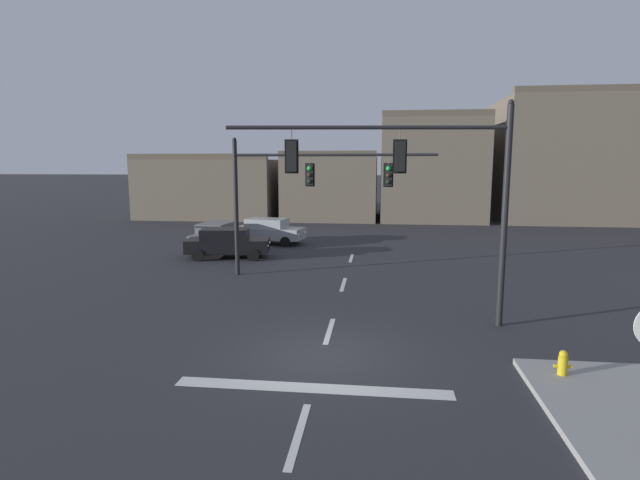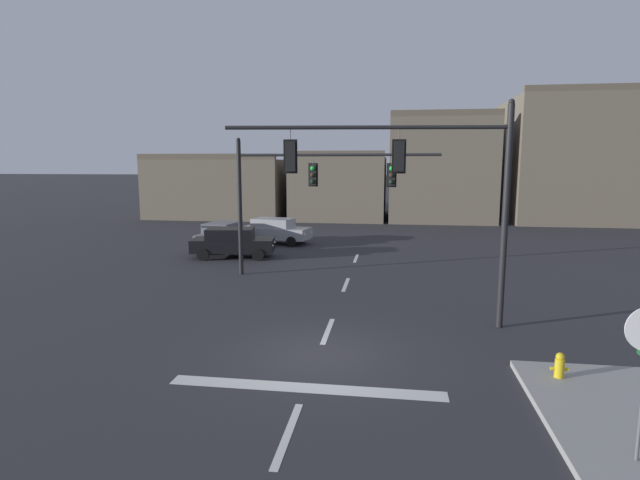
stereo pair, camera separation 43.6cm
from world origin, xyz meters
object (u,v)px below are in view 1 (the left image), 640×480
signal_mast_near_side (424,179)px  car_lot_middle (227,242)px  car_lot_farside (269,230)px  signal_mast_far_side (296,185)px  car_lot_nearside (217,235)px  fire_hydrant (562,367)px

signal_mast_near_side → car_lot_middle: 14.57m
car_lot_farside → signal_mast_far_side: bearing=-70.2°
car_lot_nearside → fire_hydrant: car_lot_nearside is taller
car_lot_middle → car_lot_farside: same height
signal_mast_near_side → car_lot_nearside: size_ratio=1.87×
signal_mast_near_side → signal_mast_far_side: bearing=128.5°
fire_hydrant → car_lot_nearside: bearing=129.6°
signal_mast_far_side → fire_hydrant: bearing=-51.4°
car_lot_farside → fire_hydrant: 22.34m
signal_mast_near_side → signal_mast_far_side: signal_mast_near_side is taller
car_lot_middle → car_lot_farside: (1.17, 5.07, 0.00)m
signal_mast_far_side → car_lot_nearside: (-5.90, 6.80, -3.29)m
signal_mast_near_side → signal_mast_far_side: (-5.03, 6.32, -0.49)m
car_lot_farside → fire_hydrant: size_ratio=6.22×
signal_mast_near_side → car_lot_farside: signal_mast_near_side is taller
signal_mast_near_side → car_lot_farside: (-8.32, 15.46, -3.79)m
car_lot_middle → fire_hydrant: (12.52, -14.17, -0.53)m
signal_mast_far_side → car_lot_farside: bearing=109.8°
car_lot_middle → car_lot_nearside: bearing=117.8°
signal_mast_far_side → car_lot_middle: 6.88m
signal_mast_near_side → fire_hydrant: bearing=-51.2°
car_lot_nearside → fire_hydrant: 21.92m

